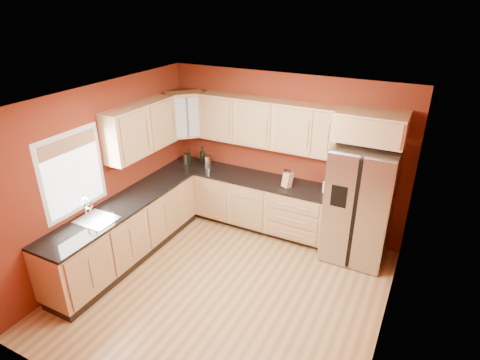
# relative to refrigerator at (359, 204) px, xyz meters

# --- Properties ---
(floor) EXTENTS (4.00, 4.00, 0.00)m
(floor) POSITION_rel_refrigerator_xyz_m (-1.35, -1.62, -0.89)
(floor) COLOR olive
(floor) RESTS_ON ground
(ceiling) EXTENTS (4.00, 4.00, 0.00)m
(ceiling) POSITION_rel_refrigerator_xyz_m (-1.35, -1.62, 1.71)
(ceiling) COLOR silver
(ceiling) RESTS_ON wall_back
(wall_back) EXTENTS (4.00, 0.04, 2.60)m
(wall_back) POSITION_rel_refrigerator_xyz_m (-1.35, 0.38, 0.41)
(wall_back) COLOR maroon
(wall_back) RESTS_ON floor
(wall_front) EXTENTS (4.00, 0.04, 2.60)m
(wall_front) POSITION_rel_refrigerator_xyz_m (-1.35, -3.62, 0.41)
(wall_front) COLOR maroon
(wall_front) RESTS_ON floor
(wall_left) EXTENTS (0.04, 4.00, 2.60)m
(wall_left) POSITION_rel_refrigerator_xyz_m (-3.35, -1.62, 0.41)
(wall_left) COLOR maroon
(wall_left) RESTS_ON floor
(wall_right) EXTENTS (0.04, 4.00, 2.60)m
(wall_right) POSITION_rel_refrigerator_xyz_m (0.65, -1.62, 0.41)
(wall_right) COLOR maroon
(wall_right) RESTS_ON floor
(base_cabinets_back) EXTENTS (2.90, 0.60, 0.88)m
(base_cabinets_back) POSITION_rel_refrigerator_xyz_m (-1.90, 0.07, -0.45)
(base_cabinets_back) COLOR tan
(base_cabinets_back) RESTS_ON floor
(base_cabinets_left) EXTENTS (0.60, 2.80, 0.88)m
(base_cabinets_left) POSITION_rel_refrigerator_xyz_m (-3.05, -1.62, -0.45)
(base_cabinets_left) COLOR tan
(base_cabinets_left) RESTS_ON floor
(countertop_back) EXTENTS (2.90, 0.62, 0.04)m
(countertop_back) POSITION_rel_refrigerator_xyz_m (-1.90, 0.06, 0.01)
(countertop_back) COLOR black
(countertop_back) RESTS_ON base_cabinets_back
(countertop_left) EXTENTS (0.62, 2.80, 0.04)m
(countertop_left) POSITION_rel_refrigerator_xyz_m (-3.04, -1.62, 0.01)
(countertop_left) COLOR black
(countertop_left) RESTS_ON base_cabinets_left
(upper_cabinets_back) EXTENTS (2.30, 0.33, 0.75)m
(upper_cabinets_back) POSITION_rel_refrigerator_xyz_m (-1.60, 0.21, 0.94)
(upper_cabinets_back) COLOR tan
(upper_cabinets_back) RESTS_ON wall_back
(upper_cabinets_left) EXTENTS (0.33, 1.35, 0.75)m
(upper_cabinets_left) POSITION_rel_refrigerator_xyz_m (-3.19, -0.90, 0.94)
(upper_cabinets_left) COLOR tan
(upper_cabinets_left) RESTS_ON wall_left
(corner_upper_cabinet) EXTENTS (0.67, 0.67, 0.75)m
(corner_upper_cabinet) POSITION_rel_refrigerator_xyz_m (-3.02, 0.04, 0.94)
(corner_upper_cabinet) COLOR tan
(corner_upper_cabinet) RESTS_ON wall_back
(over_fridge_cabinet) EXTENTS (0.92, 0.60, 0.40)m
(over_fridge_cabinet) POSITION_rel_refrigerator_xyz_m (0.00, 0.07, 1.16)
(over_fridge_cabinet) COLOR tan
(over_fridge_cabinet) RESTS_ON wall_back
(refrigerator) EXTENTS (0.90, 0.75, 1.78)m
(refrigerator) POSITION_rel_refrigerator_xyz_m (0.00, 0.00, 0.00)
(refrigerator) COLOR silver
(refrigerator) RESTS_ON floor
(window) EXTENTS (0.03, 0.90, 1.00)m
(window) POSITION_rel_refrigerator_xyz_m (-3.33, -2.12, 0.66)
(window) COLOR white
(window) RESTS_ON wall_left
(sink_faucet) EXTENTS (0.50, 0.42, 0.30)m
(sink_faucet) POSITION_rel_refrigerator_xyz_m (-3.04, -2.12, 0.18)
(sink_faucet) COLOR silver
(sink_faucet) RESTS_ON countertop_left
(canister_left) EXTENTS (0.16, 0.16, 0.22)m
(canister_left) POSITION_rel_refrigerator_xyz_m (-2.63, 0.08, 0.14)
(canister_left) COLOR silver
(canister_left) RESTS_ON countertop_back
(canister_right) EXTENTS (0.13, 0.13, 0.19)m
(canister_right) POSITION_rel_refrigerator_xyz_m (-3.05, 0.05, 0.12)
(canister_right) COLOR silver
(canister_right) RESTS_ON countertop_back
(wine_bottle_a) EXTENTS (0.10, 0.10, 0.35)m
(wine_bottle_a) POSITION_rel_refrigerator_xyz_m (-2.76, 0.12, 0.21)
(wine_bottle_a) COLOR black
(wine_bottle_a) RESTS_ON countertop_back
(wine_bottle_b) EXTENTS (0.08, 0.08, 0.31)m
(wine_bottle_b) POSITION_rel_refrigerator_xyz_m (-2.98, 0.01, 0.19)
(wine_bottle_b) COLOR black
(wine_bottle_b) RESTS_ON countertop_back
(knife_block) EXTENTS (0.16, 0.15, 0.25)m
(knife_block) POSITION_rel_refrigerator_xyz_m (-1.13, -0.01, 0.15)
(knife_block) COLOR tan
(knife_block) RESTS_ON countertop_back
(soap_dispenser) EXTENTS (0.09, 0.09, 0.21)m
(soap_dispenser) POSITION_rel_refrigerator_xyz_m (-0.55, 0.08, 0.14)
(soap_dispenser) COLOR silver
(soap_dispenser) RESTS_ON countertop_back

